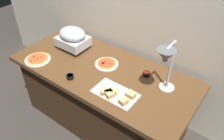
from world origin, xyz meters
TOP-DOWN VIEW (x-y plane):
  - ground_plane at (0.00, 0.00)m, footprint 8.00×8.00m
  - back_wall at (0.00, 0.50)m, footprint 4.40×0.04m
  - buffet_table at (0.00, 0.00)m, footprint 1.90×0.84m
  - chafing_dish at (-0.50, 0.12)m, footprint 0.33×0.26m
  - heat_lamp at (0.64, 0.01)m, footprint 0.15×0.30m
  - pizza_plate_front at (-0.01, 0.09)m, footprint 0.24×0.24m
  - pizza_plate_center at (-0.64, -0.28)m, footprint 0.26×0.26m
  - sandwich_platter at (0.33, -0.22)m, footprint 0.40×0.23m
  - sauce_cup_near at (0.40, 0.18)m, footprint 0.07×0.07m
  - sauce_cup_far at (-0.16, -0.29)m, footprint 0.07×0.07m

SIDE VIEW (x-z plane):
  - ground_plane at x=0.00m, z-range 0.00..0.00m
  - buffet_table at x=0.00m, z-range 0.01..0.77m
  - pizza_plate_front at x=-0.01m, z-range 0.76..0.79m
  - pizza_plate_center at x=-0.64m, z-range 0.76..0.79m
  - sauce_cup_near at x=0.40m, z-range 0.76..0.79m
  - sauce_cup_far at x=-0.16m, z-range 0.76..0.80m
  - sandwich_platter at x=0.33m, z-range 0.75..0.81m
  - chafing_dish at x=-0.50m, z-range 0.78..1.03m
  - heat_lamp at x=0.64m, z-range 0.90..1.39m
  - back_wall at x=0.00m, z-range 0.00..2.40m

